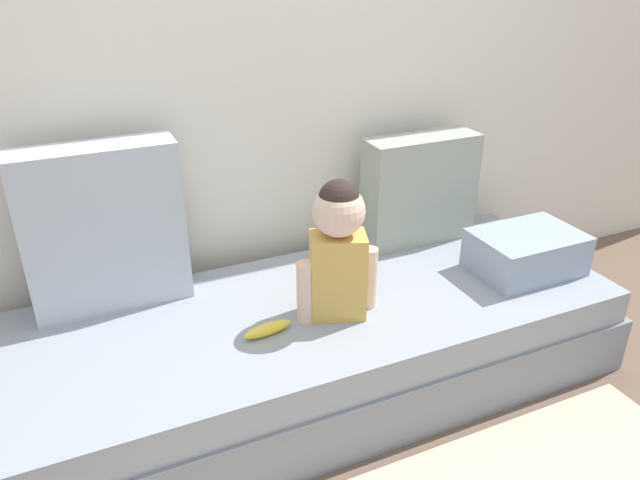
# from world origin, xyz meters

# --- Properties ---
(ground_plane) EXTENTS (12.00, 12.00, 0.00)m
(ground_plane) POSITION_xyz_m (0.00, 0.00, 0.00)
(ground_plane) COLOR brown
(back_wall) EXTENTS (5.46, 0.10, 2.32)m
(back_wall) POSITION_xyz_m (0.00, 0.54, 1.16)
(back_wall) COLOR silver
(back_wall) RESTS_ON ground
(couch) EXTENTS (2.26, 0.82, 0.35)m
(couch) POSITION_xyz_m (0.00, 0.00, 0.17)
(couch) COLOR gray
(couch) RESTS_ON ground
(throw_pillow_left) EXTENTS (0.52, 0.16, 0.57)m
(throw_pillow_left) POSITION_xyz_m (-0.62, 0.31, 0.63)
(throw_pillow_left) COLOR #B2BCC6
(throw_pillow_left) RESTS_ON couch
(throw_pillow_right) EXTENTS (0.48, 0.16, 0.45)m
(throw_pillow_right) POSITION_xyz_m (0.62, 0.31, 0.57)
(throw_pillow_right) COLOR #99A393
(throw_pillow_right) RESTS_ON couch
(toddler) EXTENTS (0.29, 0.18, 0.49)m
(toddler) POSITION_xyz_m (0.06, -0.08, 0.61)
(toddler) COLOR gold
(toddler) RESTS_ON couch
(banana) EXTENTS (0.17, 0.07, 0.04)m
(banana) POSITION_xyz_m (-0.20, -0.10, 0.37)
(banana) COLOR yellow
(banana) RESTS_ON couch
(folded_blanket) EXTENTS (0.40, 0.28, 0.16)m
(folded_blanket) POSITION_xyz_m (0.85, -0.10, 0.43)
(folded_blanket) COLOR #8E9EB2
(folded_blanket) RESTS_ON couch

